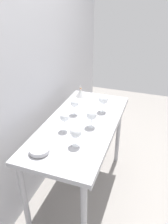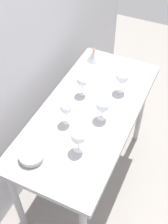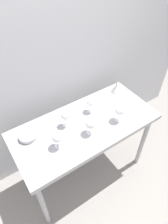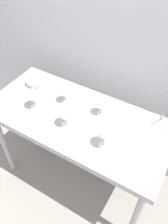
{
  "view_description": "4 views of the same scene",
  "coord_description": "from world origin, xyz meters",
  "px_view_note": "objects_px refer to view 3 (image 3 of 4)",
  "views": [
    {
      "loc": [
        -1.68,
        -0.63,
        1.99
      ],
      "look_at": [
        0.06,
        -0.01,
        0.98
      ],
      "focal_mm": 35.81,
      "sensor_mm": 36.0,
      "label": 1
    },
    {
      "loc": [
        -1.31,
        -0.58,
        2.39
      ],
      "look_at": [
        -0.07,
        0.0,
        0.94
      ],
      "focal_mm": 46.87,
      "sensor_mm": 36.0,
      "label": 2
    },
    {
      "loc": [
        -0.72,
        -1.05,
        2.32
      ],
      "look_at": [
        0.02,
        0.04,
        1.01
      ],
      "focal_mm": 32.12,
      "sensor_mm": 36.0,
      "label": 3
    },
    {
      "loc": [
        0.64,
        -0.99,
        2.14
      ],
      "look_at": [
        0.07,
        -0.03,
        1.01
      ],
      "focal_mm": 37.12,
      "sensor_mm": 36.0,
      "label": 4
    }
  ],
  "objects_px": {
    "wine_glass_near_center": "(90,124)",
    "wine_glass_far_left": "(65,116)",
    "wine_glass_near_left": "(57,137)",
    "tasting_bowl": "(27,136)",
    "decanter_funnel": "(116,88)",
    "wine_glass_near_right": "(119,110)",
    "wine_glass_far_right": "(91,102)",
    "tasting_sheet_upper": "(108,110)"
  },
  "relations": [
    {
      "from": "wine_glass_near_right",
      "to": "tasting_bowl",
      "type": "xyz_separation_m",
      "value": [
        -0.81,
        0.28,
        -0.1
      ]
    },
    {
      "from": "wine_glass_near_right",
      "to": "decanter_funnel",
      "type": "relative_size",
      "value": 1.21
    },
    {
      "from": "wine_glass_near_center",
      "to": "tasting_sheet_upper",
      "type": "bearing_deg",
      "value": 22.71
    },
    {
      "from": "tasting_sheet_upper",
      "to": "decanter_funnel",
      "type": "xyz_separation_m",
      "value": [
        0.25,
        0.18,
        0.05
      ]
    },
    {
      "from": "wine_glass_near_center",
      "to": "tasting_bowl",
      "type": "xyz_separation_m",
      "value": [
        -0.49,
        0.26,
        -0.09
      ]
    },
    {
      "from": "tasting_sheet_upper",
      "to": "tasting_bowl",
      "type": "height_order",
      "value": "tasting_bowl"
    },
    {
      "from": "tasting_sheet_upper",
      "to": "tasting_bowl",
      "type": "bearing_deg",
      "value": -179.89
    },
    {
      "from": "wine_glass_near_left",
      "to": "decanter_funnel",
      "type": "distance_m",
      "value": 0.93
    },
    {
      "from": "wine_glass_far_left",
      "to": "wine_glass_near_left",
      "type": "relative_size",
      "value": 1.03
    },
    {
      "from": "wine_glass_far_right",
      "to": "wine_glass_near_right",
      "type": "relative_size",
      "value": 0.91
    },
    {
      "from": "wine_glass_near_left",
      "to": "tasting_bowl",
      "type": "height_order",
      "value": "wine_glass_near_left"
    },
    {
      "from": "wine_glass_near_center",
      "to": "wine_glass_near_left",
      "type": "relative_size",
      "value": 0.99
    },
    {
      "from": "wine_glass_near_center",
      "to": "tasting_sheet_upper",
      "type": "xyz_separation_m",
      "value": [
        0.32,
        0.14,
        -0.11
      ]
    },
    {
      "from": "tasting_bowl",
      "to": "decanter_funnel",
      "type": "height_order",
      "value": "decanter_funnel"
    },
    {
      "from": "wine_glass_far_right",
      "to": "tasting_bowl",
      "type": "distance_m",
      "value": 0.67
    },
    {
      "from": "decanter_funnel",
      "to": "wine_glass_near_right",
      "type": "bearing_deg",
      "value": -127.43
    },
    {
      "from": "wine_glass_far_right",
      "to": "wine_glass_far_left",
      "type": "distance_m",
      "value": 0.3
    },
    {
      "from": "wine_glass_far_right",
      "to": "wine_glass_far_left",
      "type": "xyz_separation_m",
      "value": [
        -0.3,
        -0.02,
        0.01
      ]
    },
    {
      "from": "wine_glass_far_right",
      "to": "tasting_bowl",
      "type": "relative_size",
      "value": 1.03
    },
    {
      "from": "wine_glass_far_right",
      "to": "wine_glass_near_left",
      "type": "distance_m",
      "value": 0.51
    },
    {
      "from": "wine_glass_near_left",
      "to": "decanter_funnel",
      "type": "bearing_deg",
      "value": 17.92
    },
    {
      "from": "wine_glass_far_left",
      "to": "wine_glass_near_left",
      "type": "distance_m",
      "value": 0.25
    },
    {
      "from": "wine_glass_near_left",
      "to": "tasting_bowl",
      "type": "xyz_separation_m",
      "value": [
        -0.18,
        0.23,
        -0.09
      ]
    },
    {
      "from": "wine_glass_near_center",
      "to": "wine_glass_far_left",
      "type": "relative_size",
      "value": 0.97
    },
    {
      "from": "wine_glass_far_left",
      "to": "wine_glass_near_left",
      "type": "bearing_deg",
      "value": -135.44
    },
    {
      "from": "wine_glass_near_center",
      "to": "tasting_sheet_upper",
      "type": "relative_size",
      "value": 0.73
    },
    {
      "from": "wine_glass_near_center",
      "to": "wine_glass_far_left",
      "type": "bearing_deg",
      "value": 123.78
    },
    {
      "from": "tasting_bowl",
      "to": "wine_glass_near_left",
      "type": "bearing_deg",
      "value": -51.12
    },
    {
      "from": "tasting_bowl",
      "to": "wine_glass_near_center",
      "type": "bearing_deg",
      "value": -27.56
    },
    {
      "from": "wine_glass_far_left",
      "to": "tasting_sheet_upper",
      "type": "distance_m",
      "value": 0.48
    },
    {
      "from": "wine_glass_far_left",
      "to": "tasting_bowl",
      "type": "relative_size",
      "value": 1.1
    },
    {
      "from": "wine_glass_far_right",
      "to": "tasting_sheet_upper",
      "type": "relative_size",
      "value": 0.71
    },
    {
      "from": "wine_glass_near_left",
      "to": "decanter_funnel",
      "type": "height_order",
      "value": "wine_glass_near_left"
    },
    {
      "from": "wine_glass_near_center",
      "to": "decanter_funnel",
      "type": "distance_m",
      "value": 0.66
    },
    {
      "from": "wine_glass_far_right",
      "to": "decanter_funnel",
      "type": "xyz_separation_m",
      "value": [
        0.41,
        0.09,
        -0.07
      ]
    },
    {
      "from": "wine_glass_far_right",
      "to": "tasting_bowl",
      "type": "bearing_deg",
      "value": 177.18
    },
    {
      "from": "wine_glass_far_right",
      "to": "wine_glass_near_right",
      "type": "distance_m",
      "value": 0.29
    },
    {
      "from": "wine_glass_far_left",
      "to": "tasting_bowl",
      "type": "xyz_separation_m",
      "value": [
        -0.36,
        0.06,
        -0.1
      ]
    },
    {
      "from": "wine_glass_far_right",
      "to": "wine_glass_near_center",
      "type": "bearing_deg",
      "value": -126.35
    },
    {
      "from": "wine_glass_near_center",
      "to": "wine_glass_near_right",
      "type": "distance_m",
      "value": 0.32
    },
    {
      "from": "tasting_bowl",
      "to": "decanter_funnel",
      "type": "relative_size",
      "value": 1.07
    },
    {
      "from": "wine_glass_far_right",
      "to": "decanter_funnel",
      "type": "height_order",
      "value": "wine_glass_far_right"
    }
  ]
}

